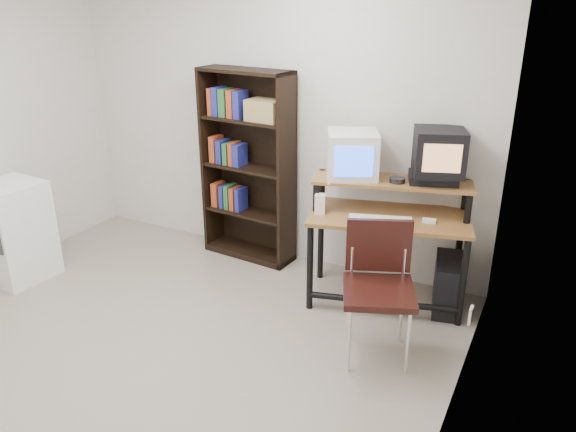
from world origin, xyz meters
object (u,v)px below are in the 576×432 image
at_px(school_chair, 379,276).
at_px(crt_monitor, 352,155).
at_px(mini_fridge, 14,231).
at_px(computer_desk, 389,220).
at_px(pc_tower, 447,284).
at_px(crt_tv, 439,152).
at_px(bookshelf, 249,164).

bearing_deg(school_chair, crt_monitor, 101.30).
bearing_deg(crt_monitor, mini_fridge, 178.71).
bearing_deg(computer_desk, pc_tower, -7.26).
distance_m(crt_tv, bookshelf, 1.72).
bearing_deg(pc_tower, bookshelf, 162.69).
bearing_deg(bookshelf, crt_tv, 3.33).
relative_size(crt_monitor, mini_fridge, 0.60).
distance_m(crt_monitor, school_chair, 1.08).
bearing_deg(pc_tower, school_chair, -124.70).
relative_size(crt_tv, school_chair, 0.50).
xyz_separation_m(computer_desk, mini_fridge, (-2.96, -1.08, -0.26)).
distance_m(crt_monitor, pc_tower, 1.25).
distance_m(computer_desk, mini_fridge, 3.17).
bearing_deg(bookshelf, crt_monitor, -5.09).
height_order(computer_desk, crt_tv, crt_tv).
relative_size(pc_tower, bookshelf, 0.26).
relative_size(crt_tv, bookshelf, 0.27).
xyz_separation_m(crt_tv, pc_tower, (0.19, -0.12, -1.01)).
bearing_deg(crt_tv, pc_tower, -52.63).
xyz_separation_m(computer_desk, school_chair, (0.16, -0.71, -0.12)).
xyz_separation_m(crt_monitor, pc_tower, (0.83, 0.01, -0.94)).
bearing_deg(computer_desk, bookshelf, 155.77).
height_order(crt_monitor, pc_tower, crt_monitor).
relative_size(crt_tv, mini_fridge, 0.54).
xyz_separation_m(crt_tv, mini_fridge, (-3.25, -1.27, -0.79)).
relative_size(school_chair, mini_fridge, 1.08).
xyz_separation_m(computer_desk, bookshelf, (-1.40, 0.24, 0.20)).
xyz_separation_m(crt_monitor, crt_tv, (0.63, 0.14, 0.07)).
bearing_deg(computer_desk, crt_monitor, 157.28).
relative_size(crt_monitor, crt_tv, 1.10).
bearing_deg(school_chair, pc_tower, 45.24).
bearing_deg(crt_tv, bookshelf, 158.43).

